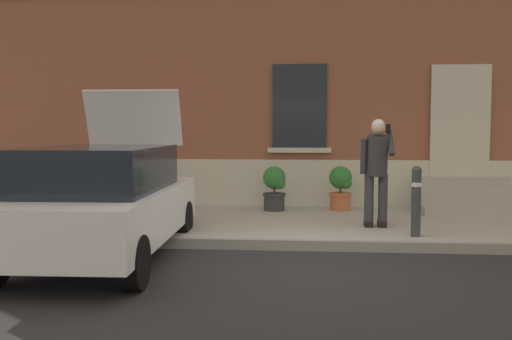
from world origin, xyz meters
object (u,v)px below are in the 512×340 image
object	(u,v)px
planter_cream	(12,184)
planter_terracotta	(341,187)
hatchback_car_white	(104,200)
planter_olive	(142,185)
person_on_phone	(377,166)
bollard_far_left	(123,195)
bollard_near_person	(416,198)
planter_charcoal	(275,187)

from	to	relation	value
planter_cream	planter_terracotta	size ratio (longest dim) A/B	1.00
hatchback_car_white	planter_olive	distance (m)	3.93
person_on_phone	planter_cream	xyz separation A→B (m)	(-7.10, 1.92, -0.54)
planter_cream	planter_terracotta	world-z (taller)	same
bollard_far_left	planter_terracotta	distance (m)	4.36
planter_terracotta	planter_cream	bearing A→B (deg)	-179.87
bollard_far_left	planter_cream	xyz separation A→B (m)	(-3.19, 2.62, -0.11)
hatchback_car_white	bollard_far_left	size ratio (longest dim) A/B	3.93
hatchback_car_white	person_on_phone	bearing A→B (deg)	26.65
planter_cream	bollard_far_left	bearing A→B (deg)	-39.40
bollard_near_person	planter_olive	size ratio (longest dim) A/B	1.22
planter_cream	person_on_phone	bearing A→B (deg)	-15.13
bollard_near_person	bollard_far_left	size ratio (longest dim) A/B	1.00
hatchback_car_white	planter_cream	xyz separation A→B (m)	(-3.32, 3.82, -0.19)
bollard_far_left	person_on_phone	size ratio (longest dim) A/B	0.60
person_on_phone	bollard_near_person	bearing A→B (deg)	-62.96
planter_charcoal	bollard_near_person	bearing A→B (deg)	-48.32
planter_cream	planter_charcoal	xyz separation A→B (m)	(5.38, -0.14, 0.00)
bollard_near_person	planter_charcoal	distance (m)	3.32
planter_terracotta	planter_charcoal	bearing A→B (deg)	-173.28
hatchback_car_white	bollard_far_left	xyz separation A→B (m)	(-0.13, 1.20, -0.09)
bollard_near_person	person_on_phone	world-z (taller)	person_on_phone
bollard_far_left	person_on_phone	world-z (taller)	person_on_phone
hatchback_car_white	bollard_far_left	distance (m)	1.21
planter_olive	planter_charcoal	distance (m)	2.70
bollard_near_person	planter_cream	size ratio (longest dim) A/B	1.22
bollard_far_left	planter_cream	bearing A→B (deg)	140.60
planter_olive	planter_terracotta	bearing A→B (deg)	-0.54
person_on_phone	planter_olive	size ratio (longest dim) A/B	2.02
planter_cream	planter_olive	world-z (taller)	same
person_on_phone	planter_terracotta	bearing A→B (deg)	94.70
planter_olive	planter_terracotta	size ratio (longest dim) A/B	1.00
hatchback_car_white	planter_olive	bearing A→B (deg)	99.18
bollard_far_left	planter_charcoal	bearing A→B (deg)	48.48
bollard_near_person	planter_cream	xyz separation A→B (m)	(-7.59, 2.62, -0.11)
person_on_phone	planter_terracotta	distance (m)	2.06
hatchback_car_white	planter_charcoal	bearing A→B (deg)	60.73
person_on_phone	planter_olive	bearing A→B (deg)	147.85
person_on_phone	planter_charcoal	distance (m)	2.54
planter_olive	bollard_far_left	bearing A→B (deg)	-79.50
hatchback_car_white	planter_cream	size ratio (longest dim) A/B	4.78
bollard_far_left	planter_olive	distance (m)	2.72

